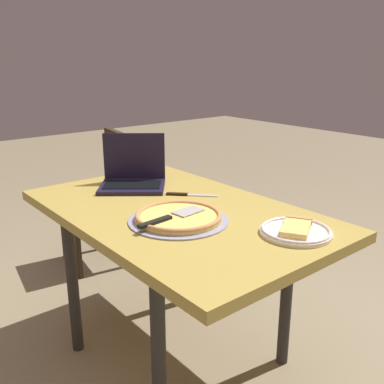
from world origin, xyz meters
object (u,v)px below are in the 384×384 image
laptop (133,176)px  pizza_plate (296,230)px  dining_table (176,224)px  pizza_tray (178,217)px  table_knife (186,195)px  chair_near (104,188)px

laptop → pizza_plate: bearing=8.1°
dining_table → pizza_tray: bearing=-34.0°
laptop → table_knife: bearing=20.7°
laptop → pizza_tray: (0.51, -0.12, -0.04)m
dining_table → pizza_plate: 0.51m
pizza_tray → chair_near: chair_near is taller
laptop → pizza_plate: laptop is taller
dining_table → laptop: size_ratio=3.39×
dining_table → pizza_plate: (0.48, 0.16, 0.08)m
table_knife → chair_near: (-0.97, 0.10, -0.21)m
dining_table → chair_near: bearing=167.4°
laptop → table_knife: laptop is taller
pizza_tray → laptop: bearing=166.9°
dining_table → pizza_plate: bearing=18.8°
pizza_plate → pizza_tray: bearing=-146.3°
dining_table → table_knife: 0.20m
pizza_plate → chair_near: 1.58m
pizza_plate → chair_near: (-1.56, 0.08, -0.22)m
table_knife → chair_near: size_ratio=0.21×
dining_table → pizza_tray: pizza_tray is taller
chair_near → pizza_plate: bearing=-2.9°
laptop → pizza_plate: (0.87, 0.12, -0.04)m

